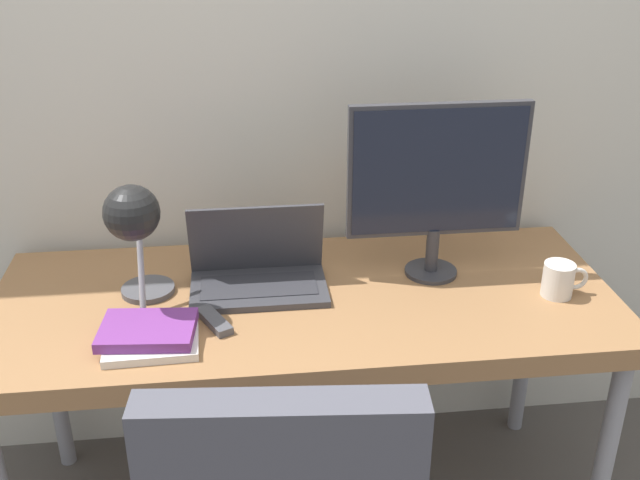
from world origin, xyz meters
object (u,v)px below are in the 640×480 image
Objects in this scene: laptop at (258,272)px; mug at (559,280)px; monitor at (437,178)px; book_stack at (149,336)px; desk_lamp at (134,223)px.

laptop is 0.81m from mug.
book_stack is (-0.76, -0.28, -0.26)m from monitor.
laptop is 1.02× the size of desk_lamp.
desk_lamp is at bearing 178.40° from mug.
desk_lamp is 1.49× the size of book_stack.
laptop reaches higher than book_stack.
laptop is at bearing 170.21° from mug.
monitor is 1.37× the size of desk_lamp.
desk_lamp is 0.28m from book_stack.
laptop is 0.55m from monitor.
desk_lamp is (-0.30, -0.11, 0.21)m from laptop.
mug is at bearing -9.79° from laptop.
monitor is at bearing 3.08° from laptop.
desk_lamp is at bearing -170.40° from monitor.
desk_lamp reaches higher than laptop.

